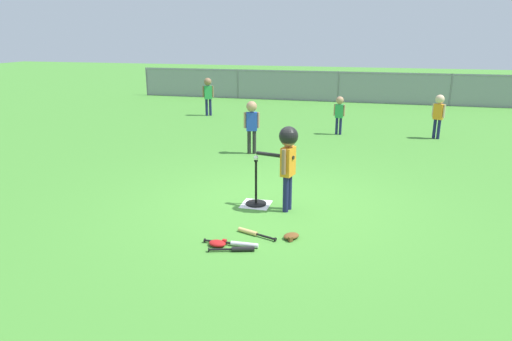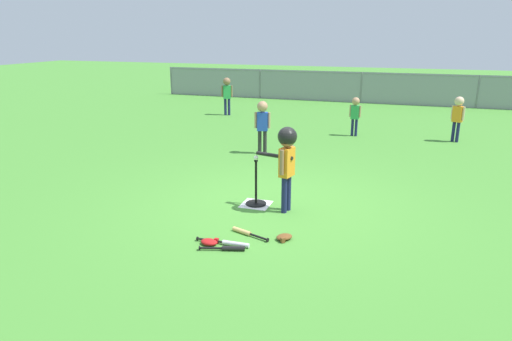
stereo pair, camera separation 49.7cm
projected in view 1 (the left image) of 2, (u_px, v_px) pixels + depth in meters
name	position (u px, v px, depth m)	size (l,w,h in m)	color
ground_plane	(276.00, 204.00, 7.17)	(60.00, 60.00, 0.00)	#478C33
home_plate	(256.00, 204.00, 7.16)	(0.44, 0.44, 0.01)	white
batting_tee	(256.00, 197.00, 7.13)	(0.32, 0.32, 0.71)	black
baseball_on_tee	(256.00, 158.00, 6.94)	(0.07, 0.07, 0.07)	white
batter_child	(288.00, 151.00, 6.66)	(0.64, 0.36, 1.28)	#191E4C
fielder_near_left	(252.00, 120.00, 9.94)	(0.33, 0.23, 1.16)	#262626
fielder_deep_right	(339.00, 110.00, 11.87)	(0.29, 0.20, 0.99)	#191E4C
fielder_deep_left	(208.00, 92.00, 14.55)	(0.33, 0.24, 1.19)	#191E4C
fielder_near_right	(439.00, 111.00, 11.38)	(0.29, 0.22, 1.10)	#191E4C
spare_bat_silver	(239.00, 244.00, 5.75)	(0.71, 0.07, 0.06)	silver
spare_bat_wood	(252.00, 233.00, 6.08)	(0.57, 0.25, 0.06)	#DBB266
spare_bat_black	(238.00, 249.00, 5.62)	(0.56, 0.22, 0.06)	black
glove_by_plate	(291.00, 236.00, 5.96)	(0.27, 0.27, 0.07)	brown
glove_near_bats	(218.00, 243.00, 5.76)	(0.24, 0.19, 0.07)	#B21919
outfield_fence	(338.00, 86.00, 17.50)	(16.06, 0.06, 1.15)	slate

